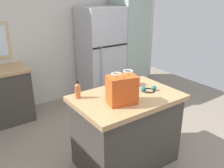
% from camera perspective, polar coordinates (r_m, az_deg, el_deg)
% --- Properties ---
extents(back_wall, '(5.42, 0.13, 2.73)m').
position_cam_1_polar(back_wall, '(4.60, -16.47, 11.82)').
color(back_wall, silver).
rests_on(back_wall, ground).
extents(kitchen_island, '(1.22, 0.82, 0.91)m').
position_cam_1_polar(kitchen_island, '(3.02, 3.35, -10.58)').
color(kitchen_island, '#423D38').
rests_on(kitchen_island, ground).
extents(refrigerator, '(0.77, 0.70, 1.76)m').
position_cam_1_polar(refrigerator, '(4.76, -2.60, 7.04)').
color(refrigerator, '#B7B7BC').
rests_on(refrigerator, ground).
extents(tall_cabinet, '(0.57, 0.62, 2.08)m').
position_cam_1_polar(tall_cabinet, '(5.12, 3.95, 9.84)').
color(tall_cabinet, '#9EB2A8').
rests_on(tall_cabinet, ground).
extents(shopping_bag, '(0.34, 0.26, 0.35)m').
position_cam_1_polar(shopping_bag, '(2.57, 2.36, -1.31)').
color(shopping_bag, '#DB511E').
rests_on(shopping_bag, kitchen_island).
extents(small_box, '(0.18, 0.17, 0.13)m').
position_cam_1_polar(small_box, '(3.10, 4.08, 0.92)').
color(small_box, '#4775B7').
rests_on(small_box, kitchen_island).
extents(bottle, '(0.06, 0.06, 0.21)m').
position_cam_1_polar(bottle, '(2.74, -8.01, -1.46)').
color(bottle, '#C66633').
rests_on(bottle, kitchen_island).
extents(ear_defenders, '(0.19, 0.19, 0.06)m').
position_cam_1_polar(ear_defenders, '(2.96, 8.54, -1.22)').
color(ear_defenders, black).
rests_on(ear_defenders, kitchen_island).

